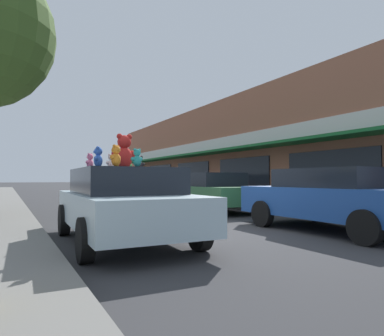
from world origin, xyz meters
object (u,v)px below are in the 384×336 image
(teddy_bear_white, at_px, (111,162))
(teddy_bear_cream, at_px, (124,161))
(teddy_bear_black, at_px, (140,163))
(teddy_bear_yellow, at_px, (120,162))
(parked_car_far_left, at_px, (336,197))
(teddy_bear_orange, at_px, (116,156))
(parked_car_far_center, at_px, (210,191))
(teddy_bear_teal, at_px, (137,158))
(parked_car_far_right, at_px, (145,186))
(teddy_bear_pink, at_px, (90,161))
(plush_art_car, at_px, (124,202))
(teddy_bear_giant, at_px, (124,152))
(teddy_bear_green, at_px, (129,164))
(teddy_bear_blue, at_px, (98,157))

(teddy_bear_white, bearing_deg, teddy_bear_cream, 85.78)
(teddy_bear_black, relative_size, teddy_bear_yellow, 0.95)
(teddy_bear_yellow, bearing_deg, parked_car_far_left, -155.68)
(teddy_bear_black, height_order, teddy_bear_cream, teddy_bear_cream)
(teddy_bear_cream, xyz_separation_m, teddy_bear_orange, (-0.52, -1.27, 0.01))
(teddy_bear_white, xyz_separation_m, parked_car_far_center, (4.91, 4.00, -0.82))
(parked_car_far_center, bearing_deg, teddy_bear_teal, -131.04)
(teddy_bear_white, distance_m, parked_car_far_right, 12.00)
(parked_car_far_right, bearing_deg, teddy_bear_pink, -115.88)
(plush_art_car, xyz_separation_m, teddy_bear_black, (0.63, 0.84, 0.82))
(parked_car_far_center, bearing_deg, teddy_bear_orange, -133.06)
(teddy_bear_giant, xyz_separation_m, teddy_bear_teal, (-0.11, -1.05, -0.18))
(teddy_bear_giant, distance_m, teddy_bear_teal, 1.08)
(teddy_bear_yellow, height_order, parked_car_far_center, teddy_bear_yellow)
(parked_car_far_left, distance_m, parked_car_far_right, 12.57)
(teddy_bear_yellow, distance_m, teddy_bear_orange, 2.03)
(teddy_bear_green, relative_size, parked_car_far_right, 0.05)
(teddy_bear_pink, bearing_deg, parked_car_far_right, -162.82)
(teddy_bear_cream, bearing_deg, teddy_bear_pink, -74.43)
(teddy_bear_orange, xyz_separation_m, parked_car_far_center, (5.28, 5.65, -0.83))
(parked_car_far_left, bearing_deg, teddy_bear_blue, 173.67)
(teddy_bear_blue, bearing_deg, teddy_bear_cream, 159.85)
(plush_art_car, height_order, teddy_bear_orange, teddy_bear_orange)
(teddy_bear_orange, relative_size, parked_car_far_center, 0.08)
(plush_art_car, distance_m, teddy_bear_orange, 1.43)
(teddy_bear_blue, relative_size, teddy_bear_orange, 1.04)
(teddy_bear_blue, distance_m, parked_car_far_right, 13.17)
(teddy_bear_orange, bearing_deg, teddy_bear_cream, -154.65)
(teddy_bear_white, bearing_deg, parked_car_far_center, -166.82)
(teddy_bear_green, height_order, teddy_bear_white, teddy_bear_white)
(parked_car_far_left, bearing_deg, teddy_bear_cream, 165.11)
(plush_art_car, bearing_deg, teddy_bear_pink, 145.99)
(teddy_bear_pink, height_order, parked_car_far_left, teddy_bear_pink)
(teddy_bear_pink, xyz_separation_m, parked_car_far_center, (5.38, 4.17, -0.81))
(teddy_bear_giant, relative_size, parked_car_far_left, 0.15)
(teddy_bear_blue, height_order, parked_car_far_center, teddy_bear_blue)
(teddy_bear_cream, height_order, parked_car_far_left, teddy_bear_cream)
(teddy_bear_blue, height_order, teddy_bear_teal, teddy_bear_blue)
(teddy_bear_black, height_order, teddy_bear_blue, teddy_bear_blue)
(teddy_bear_pink, height_order, teddy_bear_teal, same)
(plush_art_car, xyz_separation_m, teddy_bear_giant, (-0.00, -0.01, 0.99))
(teddy_bear_pink, bearing_deg, plush_art_car, 97.05)
(plush_art_car, bearing_deg, teddy_bear_white, 101.54)
(parked_car_far_right, bearing_deg, teddy_bear_orange, -112.77)
(plush_art_car, relative_size, teddy_bear_black, 14.11)
(parked_car_far_center, bearing_deg, teddy_bear_black, -138.19)
(teddy_bear_giant, xyz_separation_m, teddy_bear_pink, (-0.57, 0.43, -0.18))
(teddy_bear_green, bearing_deg, teddy_bear_white, -18.90)
(teddy_bear_white, relative_size, teddy_bear_teal, 1.07)
(teddy_bear_blue, height_order, teddy_bear_green, teddy_bear_blue)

